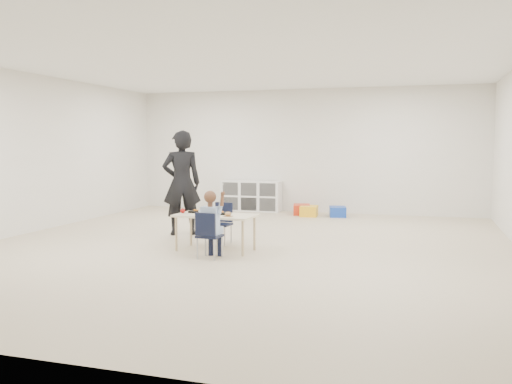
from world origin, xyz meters
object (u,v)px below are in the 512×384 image
(chair_near, at_px, (210,235))
(child, at_px, (210,222))
(cubby_shelf, at_px, (251,196))
(table, at_px, (215,232))
(adult, at_px, (182,183))

(chair_near, relative_size, child, 0.63)
(child, xyz_separation_m, cubby_shelf, (-1.04, 5.15, -0.16))
(table, xyz_separation_m, chair_near, (0.12, -0.52, 0.05))
(table, relative_size, cubby_shelf, 0.86)
(table, height_order, adult, adult)
(adult, bearing_deg, chair_near, 95.32)
(child, bearing_deg, adult, 128.89)
(child, relative_size, cubby_shelf, 0.72)
(table, relative_size, child, 1.19)
(table, height_order, cubby_shelf, cubby_shelf)
(table, distance_m, chair_near, 0.54)
(cubby_shelf, xyz_separation_m, adult, (-0.14, -3.49, 0.55))
(table, height_order, child, child)
(child, relative_size, adult, 0.57)
(cubby_shelf, bearing_deg, table, -78.74)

